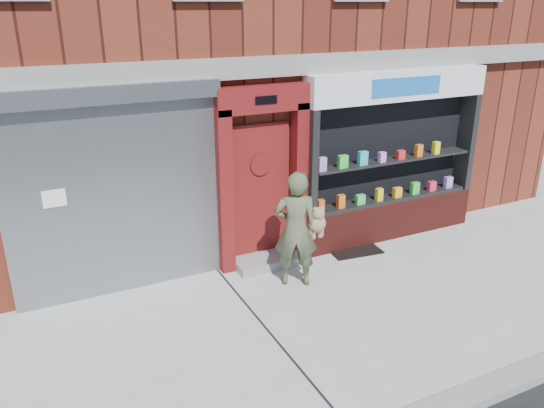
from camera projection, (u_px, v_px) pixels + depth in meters
ground at (365, 303)px, 7.59m from camera, size 80.00×80.00×0.00m
curb at (482, 393)px, 5.76m from camera, size 60.00×0.30×0.12m
building at (211, 4)px, 11.20m from camera, size 12.00×8.16×8.00m
shutter_bay at (114, 181)px, 7.36m from camera, size 3.10×0.30×3.04m
red_door_bay at (262, 178)px, 8.32m from camera, size 1.52×0.58×2.90m
pharmacy_bay at (392, 164)px, 9.34m from camera, size 3.50×0.41×3.00m
woman at (297, 229)px, 7.84m from camera, size 0.86×0.67×1.79m
doormat at (353, 249)px, 9.24m from camera, size 0.95×0.71×0.02m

